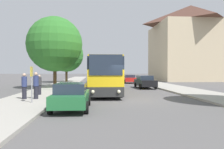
{
  "coord_description": "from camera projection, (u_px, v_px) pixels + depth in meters",
  "views": [
    {
      "loc": [
        -2.47,
        -15.44,
        2.1
      ],
      "look_at": [
        -0.29,
        11.02,
        1.66
      ],
      "focal_mm": 35.0,
      "sensor_mm": 36.0,
      "label": 1
    }
  ],
  "objects": [
    {
      "name": "bus_stop_sign",
      "position": [
        32.0,
        80.0,
        13.34
      ],
      "size": [
        0.08,
        0.45,
        2.26
      ],
      "color": "gray",
      "rests_on": "sidewalk_left"
    },
    {
      "name": "sidewalk_right",
      "position": [
        222.0,
        98.0,
        16.19
      ],
      "size": [
        4.0,
        120.0,
        0.15
      ],
      "primitive_type": "cube",
      "color": "#A39E93",
      "rests_on": "ground_plane"
    },
    {
      "name": "bus_front",
      "position": [
        104.0,
        75.0,
        20.35
      ],
      "size": [
        2.98,
        10.81,
        3.26
      ],
      "rotation": [
        0.0,
        0.0,
        -0.01
      ],
      "color": "#2D2D2D",
      "rests_on": "ground_plane"
    },
    {
      "name": "pedestrian_waiting_far",
      "position": [
        36.0,
        85.0,
        15.2
      ],
      "size": [
        0.36,
        0.36,
        1.86
      ],
      "rotation": [
        0.0,
        0.0,
        5.93
      ],
      "color": "#23232D",
      "rests_on": "sidewalk_left"
    },
    {
      "name": "bus_middle",
      "position": [
        101.0,
        72.0,
        35.02
      ],
      "size": [
        3.01,
        11.81,
        3.46
      ],
      "rotation": [
        0.0,
        0.0,
        -0.03
      ],
      "color": "#238942",
      "rests_on": "ground_plane"
    },
    {
      "name": "building_right_background",
      "position": [
        191.0,
        43.0,
        48.39
      ],
      "size": [
        15.51,
        14.63,
        16.64
      ],
      "color": "#C6B28E",
      "rests_on": "ground_plane"
    },
    {
      "name": "pedestrian_walking_back",
      "position": [
        24.0,
        86.0,
        15.07
      ],
      "size": [
        0.36,
        0.36,
        1.79
      ],
      "rotation": [
        0.0,
        0.0,
        6.15
      ],
      "color": "#23232D",
      "rests_on": "sidewalk_left"
    },
    {
      "name": "parked_car_right_near",
      "position": [
        145.0,
        82.0,
        26.37
      ],
      "size": [
        2.03,
        4.58,
        1.55
      ],
      "rotation": [
        0.0,
        0.0,
        3.15
      ],
      "color": "black",
      "rests_on": "ground_plane"
    },
    {
      "name": "parked_car_right_far",
      "position": [
        130.0,
        79.0,
        37.38
      ],
      "size": [
        2.2,
        4.0,
        1.43
      ],
      "rotation": [
        0.0,
        0.0,
        3.12
      ],
      "color": "red",
      "rests_on": "ground_plane"
    },
    {
      "name": "tree_left_near",
      "position": [
        66.0,
        55.0,
        39.22
      ],
      "size": [
        6.06,
        6.06,
        7.84
      ],
      "color": "#513D23",
      "rests_on": "sidewalk_left"
    },
    {
      "name": "tree_left_far",
      "position": [
        55.0,
        44.0,
        25.73
      ],
      "size": [
        6.48,
        6.48,
        8.34
      ],
      "color": "#47331E",
      "rests_on": "sidewalk_left"
    },
    {
      "name": "pedestrian_waiting_near",
      "position": [
        39.0,
        85.0,
        17.87
      ],
      "size": [
        0.36,
        0.36,
        1.63
      ],
      "rotation": [
        0.0,
        0.0,
        5.94
      ],
      "color": "#23232D",
      "rests_on": "sidewalk_left"
    },
    {
      "name": "sidewalk_left",
      "position": [
        28.0,
        100.0,
        15.05
      ],
      "size": [
        4.0,
        120.0,
        0.15
      ],
      "primitive_type": "cube",
      "color": "#A39E93",
      "rests_on": "ground_plane"
    },
    {
      "name": "ground_plane",
      "position": [
        129.0,
        100.0,
        15.62
      ],
      "size": [
        300.0,
        300.0,
        0.0
      ],
      "primitive_type": "plane",
      "color": "#565454",
      "rests_on": "ground"
    },
    {
      "name": "parked_car_left_curb",
      "position": [
        71.0,
        96.0,
        11.82
      ],
      "size": [
        2.0,
        4.23,
        1.44
      ],
      "rotation": [
        0.0,
        0.0,
        -0.02
      ],
      "color": "#236B38",
      "rests_on": "ground_plane"
    }
  ]
}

